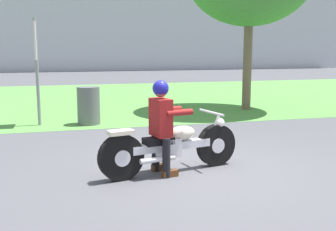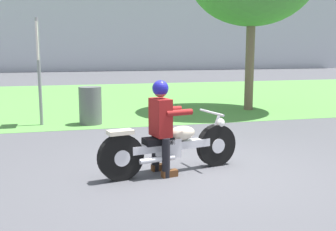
{
  "view_description": "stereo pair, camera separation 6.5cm",
  "coord_description": "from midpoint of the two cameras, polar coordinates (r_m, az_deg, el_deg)",
  "views": [
    {
      "loc": [
        -2.02,
        -5.71,
        1.87
      ],
      "look_at": [
        -0.42,
        0.23,
        0.85
      ],
      "focal_mm": 43.27,
      "sensor_mm": 36.0,
      "label": 1
    },
    {
      "loc": [
        -1.95,
        -5.73,
        1.87
      ],
      "look_at": [
        -0.42,
        0.23,
        0.85
      ],
      "focal_mm": 43.27,
      "sensor_mm": 36.0,
      "label": 2
    }
  ],
  "objects": [
    {
      "name": "ground",
      "position": [
        6.34,
        3.95,
        -7.77
      ],
      "size": [
        120.0,
        120.0,
        0.0
      ],
      "primitive_type": "plane",
      "color": "#4C4C51"
    },
    {
      "name": "rider_lead",
      "position": [
        5.98,
        -1.19,
        -0.62
      ],
      "size": [
        0.61,
        0.54,
        1.42
      ],
      "rotation": [
        0.0,
        0.0,
        0.22
      ],
      "color": "black",
      "rests_on": "ground"
    },
    {
      "name": "motorcycle_lead",
      "position": [
        6.14,
        0.25,
        -4.4
      ],
      "size": [
        2.27,
        0.79,
        0.89
      ],
      "rotation": [
        0.0,
        0.0,
        0.22
      ],
      "color": "black",
      "rests_on": "ground"
    },
    {
      "name": "sign_banner",
      "position": [
        10.32,
        -18.25,
        8.14
      ],
      "size": [
        0.08,
        0.6,
        2.6
      ],
      "color": "gray",
      "rests_on": "ground"
    },
    {
      "name": "grass_verge",
      "position": [
        15.67,
        -7.66,
        2.5
      ],
      "size": [
        60.0,
        12.0,
        0.01
      ],
      "primitive_type": "cube",
      "color": "#549342",
      "rests_on": "ground"
    },
    {
      "name": "trash_can",
      "position": [
        10.24,
        -11.3,
        1.37
      ],
      "size": [
        0.56,
        0.56,
        0.94
      ],
      "primitive_type": "cylinder",
      "color": "#595E5B",
      "rests_on": "ground"
    }
  ]
}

